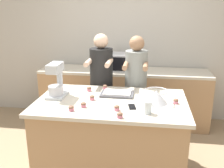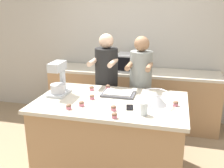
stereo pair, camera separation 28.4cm
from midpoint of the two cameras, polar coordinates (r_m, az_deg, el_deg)
The scene contains 19 objects.
back_wall at distance 4.61m, azimuth 7.19°, elevation 8.99°, with size 10.00×0.06×2.70m.
island_counter at distance 3.16m, azimuth 2.40°, elevation -11.71°, with size 1.69×1.04×0.95m.
back_counter at distance 4.49m, azimuth 6.22°, elevation -2.86°, with size 2.80×0.60×0.94m.
person_left at distance 3.69m, azimuth 0.99°, elevation -0.92°, with size 0.33×0.50×1.61m.
person_right at distance 3.62m, azimuth 8.40°, elevation -1.53°, with size 0.32×0.49×1.60m.
stand_mixer at distance 3.13m, azimuth -9.04°, elevation 0.73°, with size 0.20×0.30×0.40m.
mixing_bowl at distance 2.87m, azimuth 12.27°, elevation -3.02°, with size 0.26×0.26×0.15m.
baking_tray at distance 3.12m, azimuth 4.00°, elevation -2.17°, with size 0.39×0.25×0.04m.
microwave_oven at distance 4.32m, azimuth 6.04°, elevation 4.72°, with size 0.45×0.36×0.27m.
cell_phone at distance 2.77m, azimuth 6.82°, elevation -5.13°, with size 0.10×0.15×0.01m.
drinking_glass at distance 2.60m, azimuth 10.03°, elevation -5.40°, with size 0.08×0.08×0.13m.
cupcake_0 at distance 2.68m, azimuth 3.38°, elevation -5.28°, with size 0.06×0.06×0.06m.
cupcake_1 at distance 2.51m, azimuth 3.79°, elevation -6.88°, with size 0.06×0.06×0.06m.
cupcake_2 at distance 3.28m, azimuth -2.00°, elevation -0.96°, with size 0.06×0.06×0.06m.
cupcake_3 at distance 2.80m, azimuth -3.76°, elevation -4.32°, with size 0.06×0.06×0.06m.
cupcake_4 at distance 2.91m, azimuth 16.45°, elevation -4.12°, with size 0.06×0.06×0.06m.
cupcake_5 at distance 2.73m, azimuth -6.48°, elevation -4.96°, with size 0.06×0.06×0.06m.
cupcake_6 at distance 3.34m, azimuth 1.55°, elevation -0.63°, with size 0.06×0.06×0.06m.
cupcake_7 at distance 2.98m, azimuth -1.67°, elevation -2.87°, with size 0.06×0.06×0.06m.
Camera 2 is at (0.68, -2.68, 2.01)m, focal length 42.00 mm.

